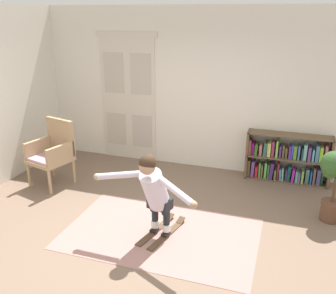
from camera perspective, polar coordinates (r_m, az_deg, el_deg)
ground_plane at (r=5.08m, az=-3.01°, el=-13.44°), size 7.20×7.20×0.00m
back_wall at (r=6.86m, az=4.76°, el=8.59°), size 6.00×0.10×2.90m
double_door at (r=7.29m, az=-6.04°, el=7.46°), size 1.22×0.05×2.45m
rug at (r=5.13m, az=-1.09°, el=-12.97°), size 2.54×1.58×0.01m
bookshelf at (r=6.77m, az=17.47°, el=-1.93°), size 1.40×0.30×0.84m
wicker_chair at (r=6.57m, az=-17.07°, el=-0.62°), size 0.74×0.74×1.10m
potted_plant at (r=5.64m, az=23.93°, el=-4.09°), size 0.41×0.37×1.02m
skis_pair at (r=5.14m, az=-0.90°, el=-12.64°), size 0.46×0.87×0.07m
person_skier at (r=4.67m, az=-2.15°, el=-6.37°), size 1.45×0.75×1.14m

